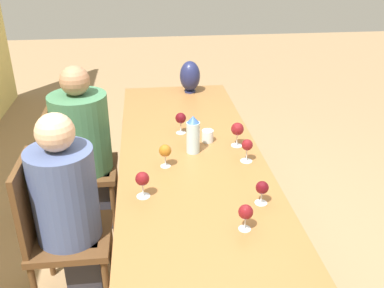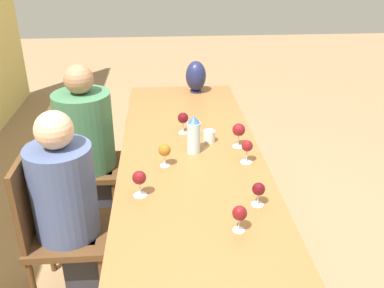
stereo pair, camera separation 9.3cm
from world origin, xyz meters
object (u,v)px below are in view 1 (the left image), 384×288
Objects in this scene: wine_glass_6 at (237,130)px; wine_glass_4 at (142,180)px; wine_glass_3 at (181,119)px; water_bottle at (193,135)px; wine_glass_5 at (262,188)px; water_tumbler at (208,136)px; person_near at (69,208)px; person_far at (85,145)px; wine_glass_1 at (165,151)px; chair_near at (57,229)px; chair_far at (75,163)px; vase at (190,76)px; wine_glass_2 at (247,146)px; wine_glass_0 at (246,213)px.

wine_glass_4 is at bearing 131.15° from wine_glass_6.
wine_glass_6 is at bearing -124.75° from wine_glass_3.
wine_glass_5 is at bearing -155.39° from water_bottle.
water_tumbler is at bearing 12.43° from wine_glass_5.
wine_glass_6 reaches higher than wine_glass_3.
water_bottle is at bearing -64.10° from person_near.
water_tumbler is 0.89m from person_far.
wine_glass_6 is at bearing -48.85° from wine_glass_4.
chair_near is (-0.18, 0.62, -0.36)m from wine_glass_1.
chair_near is at bearing 117.99° from water_tumbler.
wine_glass_1 is 0.93m from chair_far.
chair_far reaches higher than wine_glass_1.
vase is 1.10m from person_far.
person_far is at bearing 71.10° from water_tumbler.
wine_glass_5 is (-1.71, -0.17, -0.05)m from vase.
person_near is at bearing 120.42° from water_tumbler.
chair_far reaches higher than wine_glass_2.
wine_glass_5 is 1.04m from person_near.
person_near is at bearing 133.63° from wine_glass_3.
water_bottle is at bearing 100.85° from wine_glass_6.
person_near is (-1.46, 0.82, -0.26)m from vase.
wine_glass_1 is at bearing -73.51° from chair_near.
wine_glass_6 is (0.22, -0.47, 0.01)m from wine_glass_1.
wine_glass_6 is 0.13× the size of person_near.
water_tumbler is 0.08× the size of chair_far.
wine_glass_6 is at bearing -69.72° from chair_near.
wine_glass_3 is 0.41m from wine_glass_6.
person_near reaches higher than wine_glass_5.
water_bottle is 1.54× the size of wine_glass_6.
water_tumbler is at bearing 2.06° from wine_glass_0.
wine_glass_5 is (0.20, -0.13, -0.00)m from wine_glass_0.
person_near is (-0.49, 0.83, -0.16)m from water_tumbler.
wine_glass_2 is at bearing -171.17° from vase.
water_bottle reaches higher than wine_glass_4.
wine_glass_6 is (0.21, 0.01, 0.01)m from wine_glass_2.
wine_glass_3 is at bearing -16.10° from wine_glass_1.
chair_near is at bearing 113.41° from water_bottle.
wine_glass_0 is 0.66m from wine_glass_2.
wine_glass_1 is 0.47m from wine_glass_3.
wine_glass_1 is at bearing 46.29° from wine_glass_5.
chair_near is (-0.20, 1.11, -0.36)m from wine_glass_2.
wine_glass_0 is at bearing -152.75° from wine_glass_1.
chair_far is (0.59, 0.62, -0.36)m from wine_glass_1.
chair_far is (0.77, 0.00, 0.00)m from chair_near.
wine_glass_6 reaches higher than water_tumbler.
person_near reaches higher than chair_far.
water_bottle is 0.20× the size of person_far.
person_far is at bearing 24.35° from wine_glass_4.
wine_glass_5 is 1.16m from chair_near.
wine_glass_4 is (-1.58, 0.42, -0.04)m from vase.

